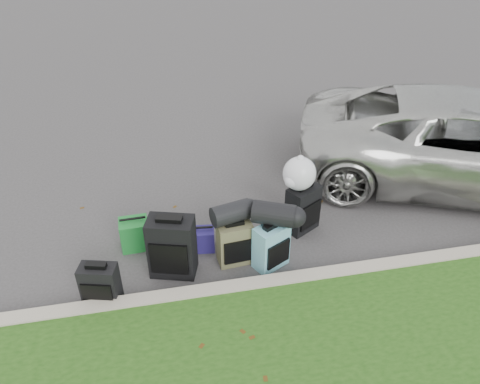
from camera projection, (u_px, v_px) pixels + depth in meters
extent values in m
plane|color=#383535|center=(251.00, 235.00, 6.08)|extent=(120.00, 120.00, 0.00)
cube|color=#9E937F|center=(270.00, 285.00, 5.22)|extent=(120.00, 0.18, 0.15)
imported|color=#B7B7B2|center=(468.00, 141.00, 6.81)|extent=(5.34, 3.92, 1.35)
cube|color=black|center=(100.00, 284.00, 4.99)|extent=(0.43, 0.31, 0.49)
cube|color=black|center=(172.00, 247.00, 5.31)|extent=(0.58, 0.45, 0.74)
cube|color=#47462D|center=(235.00, 243.00, 5.52)|extent=(0.42, 0.28, 0.55)
cube|color=teal|center=(271.00, 246.00, 5.45)|extent=(0.46, 0.39, 0.57)
cube|color=black|center=(303.00, 209.00, 6.02)|extent=(0.50, 0.44, 0.64)
cube|color=#1A772B|center=(135.00, 234.00, 5.78)|extent=(0.36, 0.29, 0.39)
cube|color=navy|center=(203.00, 239.00, 5.77)|extent=(0.30, 0.25, 0.29)
cylinder|color=black|center=(231.00, 213.00, 5.34)|extent=(0.50, 0.35, 0.24)
cylinder|color=black|center=(274.00, 214.00, 5.27)|extent=(0.55, 0.45, 0.27)
sphere|color=white|center=(299.00, 174.00, 5.73)|extent=(0.41, 0.41, 0.41)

